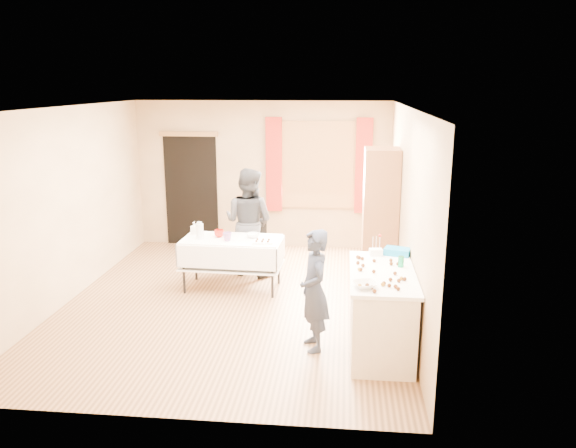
# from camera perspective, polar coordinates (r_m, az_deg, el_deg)

# --- Properties ---
(floor) EXTENTS (4.50, 5.50, 0.02)m
(floor) POSITION_cam_1_polar(r_m,az_deg,el_deg) (7.75, -5.48, -7.94)
(floor) COLOR #9E7047
(floor) RESTS_ON ground
(ceiling) EXTENTS (4.50, 5.50, 0.02)m
(ceiling) POSITION_cam_1_polar(r_m,az_deg,el_deg) (7.19, -5.98, 11.78)
(ceiling) COLOR white
(ceiling) RESTS_ON floor
(wall_back) EXTENTS (4.50, 0.02, 2.60)m
(wall_back) POSITION_cam_1_polar(r_m,az_deg,el_deg) (10.03, -2.62, 4.99)
(wall_back) COLOR tan
(wall_back) RESTS_ON floor
(wall_front) EXTENTS (4.50, 0.02, 2.60)m
(wall_front) POSITION_cam_1_polar(r_m,az_deg,el_deg) (4.79, -12.24, -5.70)
(wall_front) COLOR tan
(wall_front) RESTS_ON floor
(wall_left) EXTENTS (0.02, 5.50, 2.60)m
(wall_left) POSITION_cam_1_polar(r_m,az_deg,el_deg) (8.11, -21.58, 1.79)
(wall_left) COLOR tan
(wall_left) RESTS_ON floor
(wall_right) EXTENTS (0.02, 5.50, 2.60)m
(wall_right) POSITION_cam_1_polar(r_m,az_deg,el_deg) (7.26, 12.04, 1.13)
(wall_right) COLOR tan
(wall_right) RESTS_ON floor
(window_frame) EXTENTS (1.32, 0.06, 1.52)m
(window_frame) POSITION_cam_1_polar(r_m,az_deg,el_deg) (9.87, 3.12, 6.00)
(window_frame) COLOR olive
(window_frame) RESTS_ON wall_back
(window_pane) EXTENTS (1.20, 0.02, 1.40)m
(window_pane) POSITION_cam_1_polar(r_m,az_deg,el_deg) (9.85, 3.11, 5.99)
(window_pane) COLOR white
(window_pane) RESTS_ON wall_back
(curtain_left) EXTENTS (0.28, 0.06, 1.65)m
(curtain_left) POSITION_cam_1_polar(r_m,az_deg,el_deg) (9.88, -1.44, 6.04)
(curtain_left) COLOR #A7251B
(curtain_left) RESTS_ON wall_back
(curtain_right) EXTENTS (0.28, 0.06, 1.65)m
(curtain_right) POSITION_cam_1_polar(r_m,az_deg,el_deg) (9.81, 7.68, 5.85)
(curtain_right) COLOR #A7251B
(curtain_right) RESTS_ON wall_back
(doorway) EXTENTS (0.95, 0.04, 2.00)m
(doorway) POSITION_cam_1_polar(r_m,az_deg,el_deg) (10.32, -9.80, 3.37)
(doorway) COLOR black
(doorway) RESTS_ON floor
(door_lintel) EXTENTS (1.05, 0.06, 0.08)m
(door_lintel) POSITION_cam_1_polar(r_m,az_deg,el_deg) (10.16, -10.09, 9.00)
(door_lintel) COLOR olive
(door_lintel) RESTS_ON wall_back
(cabinet) EXTENTS (0.50, 0.60, 1.99)m
(cabinet) POSITION_cam_1_polar(r_m,az_deg,el_deg) (8.34, 9.34, 0.78)
(cabinet) COLOR brown
(cabinet) RESTS_ON floor
(counter) EXTENTS (0.70, 1.48, 0.91)m
(counter) POSITION_cam_1_polar(r_m,az_deg,el_deg) (6.36, 9.41, -8.69)
(counter) COLOR silver
(counter) RESTS_ON floor
(party_table) EXTENTS (1.45, 0.78, 0.75)m
(party_table) POSITION_cam_1_polar(r_m,az_deg,el_deg) (8.09, -5.70, -3.54)
(party_table) COLOR black
(party_table) RESTS_ON floor
(chair) EXTENTS (0.43, 0.43, 0.93)m
(chair) POSITION_cam_1_polar(r_m,az_deg,el_deg) (8.98, -3.39, -2.82)
(chair) COLOR black
(chair) RESTS_ON floor
(girl) EXTENTS (0.69, 0.62, 1.37)m
(girl) POSITION_cam_1_polar(r_m,az_deg,el_deg) (6.20, 2.68, -6.76)
(girl) COLOR #22283B
(girl) RESTS_ON floor
(woman) EXTENTS (1.21, 1.14, 1.66)m
(woman) POSITION_cam_1_polar(r_m,az_deg,el_deg) (8.60, -4.03, 0.22)
(woman) COLOR black
(woman) RESTS_ON floor
(soda_can) EXTENTS (0.08, 0.08, 0.12)m
(soda_can) POSITION_cam_1_polar(r_m,az_deg,el_deg) (6.37, 11.40, -3.76)
(soda_can) COLOR #117845
(soda_can) RESTS_ON counter
(mixing_bowl) EXTENTS (0.37, 0.37, 0.06)m
(mixing_bowl) POSITION_cam_1_polar(r_m,az_deg,el_deg) (5.69, 7.79, -6.13)
(mixing_bowl) COLOR white
(mixing_bowl) RESTS_ON counter
(foam_block) EXTENTS (0.16, 0.12, 0.08)m
(foam_block) POSITION_cam_1_polar(r_m,az_deg,el_deg) (6.74, 8.91, -2.84)
(foam_block) COLOR white
(foam_block) RESTS_ON counter
(blue_basket) EXTENTS (0.34, 0.28, 0.08)m
(blue_basket) POSITION_cam_1_polar(r_m,az_deg,el_deg) (6.81, 11.05, -2.76)
(blue_basket) COLOR #0E7DBF
(blue_basket) RESTS_ON counter
(pitcher) EXTENTS (0.11, 0.11, 0.22)m
(pitcher) POSITION_cam_1_polar(r_m,az_deg,el_deg) (8.02, -8.97, -0.74)
(pitcher) COLOR silver
(pitcher) RESTS_ON party_table
(cup_red) EXTENTS (0.16, 0.16, 0.11)m
(cup_red) POSITION_cam_1_polar(r_m,az_deg,el_deg) (8.09, -7.01, -0.95)
(cup_red) COLOR #B5160A
(cup_red) RESTS_ON party_table
(cup_rainbow) EXTENTS (0.19, 0.19, 0.12)m
(cup_rainbow) POSITION_cam_1_polar(r_m,az_deg,el_deg) (7.88, -6.19, -1.28)
(cup_rainbow) COLOR red
(cup_rainbow) RESTS_ON party_table
(small_bowl) EXTENTS (0.21, 0.21, 0.06)m
(small_bowl) POSITION_cam_1_polar(r_m,az_deg,el_deg) (8.03, -3.56, -1.16)
(small_bowl) COLOR white
(small_bowl) RESTS_ON party_table
(pastry_tray) EXTENTS (0.30, 0.23, 0.02)m
(pastry_tray) POSITION_cam_1_polar(r_m,az_deg,el_deg) (7.77, -2.59, -1.83)
(pastry_tray) COLOR white
(pastry_tray) RESTS_ON party_table
(bottle) EXTENTS (0.12, 0.12, 0.18)m
(bottle) POSITION_cam_1_polar(r_m,az_deg,el_deg) (8.28, -9.51, -0.41)
(bottle) COLOR white
(bottle) RESTS_ON party_table
(cake_balls) EXTENTS (0.52, 1.13, 0.04)m
(cake_balls) POSITION_cam_1_polar(r_m,az_deg,el_deg) (6.08, 9.31, -4.93)
(cake_balls) COLOR #3F2314
(cake_balls) RESTS_ON counter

